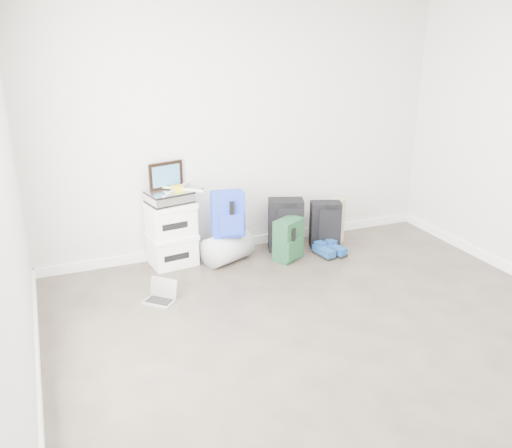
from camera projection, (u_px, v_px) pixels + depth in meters
name	position (u px, v px, depth m)	size (l,w,h in m)	color
ground	(364.00, 365.00, 4.02)	(5.00, 5.00, 0.00)	#352C27
room_envelope	(381.00, 133.00, 3.44)	(4.52, 5.02, 2.71)	silver
boxes_stack	(172.00, 234.00, 5.61)	(0.52, 0.44, 0.68)	white
briefcase	(169.00, 197.00, 5.48)	(0.43, 0.31, 0.12)	#B2B2B7
painting	(166.00, 175.00, 5.49)	(0.37, 0.11, 0.28)	black
drone	(177.00, 188.00, 5.46)	(0.45, 0.45, 0.05)	gold
duffel_bag	(228.00, 248.00, 5.73)	(0.31, 0.31, 0.51)	#9A9CA2
blue_backpack	(228.00, 215.00, 5.57)	(0.36, 0.28, 0.46)	#1C39B7
large_suitcase	(286.00, 225.00, 5.99)	(0.43, 0.35, 0.58)	black
green_backpack	(289.00, 240.00, 5.77)	(0.37, 0.36, 0.45)	#12331D
carry_on	(325.00, 225.00, 6.09)	(0.38, 0.31, 0.52)	black
shoes	(329.00, 251.00, 5.92)	(0.32, 0.32, 0.10)	black
rolled_rug	(337.00, 220.00, 6.28)	(0.17, 0.17, 0.51)	gray
laptop	(161.00, 296.00, 4.95)	(0.33, 0.33, 0.19)	#BCBCC1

